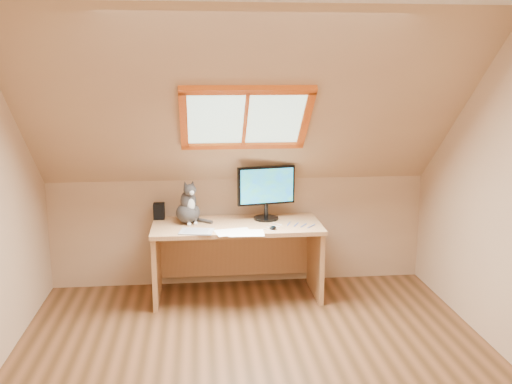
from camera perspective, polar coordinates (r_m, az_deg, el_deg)
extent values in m
plane|color=brown|center=(3.98, 0.36, -17.92)|extent=(3.50, 3.50, 0.00)
cube|color=tan|center=(1.89, 6.36, -12.80)|extent=(3.50, 0.02, 2.40)
cube|color=tan|center=(5.40, -1.67, -3.93)|extent=(3.50, 0.02, 1.00)
cube|color=tan|center=(4.43, -1.00, 8.32)|extent=(3.50, 1.56, 1.41)
cube|color=#B2E0CC|center=(4.51, -1.09, 7.49)|extent=(0.90, 0.53, 0.48)
cube|color=orange|center=(4.51, -1.09, 7.49)|extent=(1.02, 0.64, 0.59)
cube|color=tan|center=(5.00, -1.93, -3.42)|extent=(1.47, 0.64, 0.04)
cube|color=tan|center=(5.11, -9.91, -7.23)|extent=(0.04, 0.58, 0.64)
cube|color=tan|center=(5.20, 5.95, -6.76)|extent=(0.04, 0.58, 0.64)
cube|color=tan|center=(5.38, -2.12, -6.04)|extent=(1.37, 0.03, 0.44)
cylinder|color=black|center=(5.14, 1.01, -2.64)|extent=(0.22, 0.22, 0.02)
cylinder|color=black|center=(5.13, 1.02, -1.88)|extent=(0.04, 0.04, 0.12)
cube|color=black|center=(5.07, 1.03, 0.67)|extent=(0.52, 0.14, 0.34)
cube|color=#0A3ECB|center=(5.05, 1.12, 0.61)|extent=(0.48, 0.11, 0.30)
ellipsoid|color=#3A3533|center=(5.05, -6.82, -2.06)|extent=(0.29, 0.32, 0.18)
ellipsoid|color=#3A3533|center=(5.01, -6.78, -0.93)|extent=(0.18, 0.18, 0.20)
ellipsoid|color=silver|center=(4.96, -6.52, -1.30)|extent=(0.08, 0.06, 0.11)
ellipsoid|color=#3A3533|center=(4.95, -6.63, 0.22)|extent=(0.14, 0.13, 0.10)
sphere|color=silver|center=(4.91, -6.43, -0.08)|extent=(0.04, 0.04, 0.04)
cone|color=#3A3533|center=(4.94, -7.10, 0.80)|extent=(0.07, 0.06, 0.06)
cone|color=#3A3533|center=(4.97, -6.36, 0.87)|extent=(0.06, 0.07, 0.06)
cube|color=black|center=(5.22, -9.67, -1.90)|extent=(0.10, 0.10, 0.14)
cube|color=#B2B2B7|center=(4.77, -5.97, -3.96)|extent=(0.30, 0.24, 0.01)
ellipsoid|color=black|center=(4.82, 1.69, -3.60)|extent=(0.09, 0.11, 0.03)
cube|color=white|center=(4.74, -2.09, -4.04)|extent=(0.33, 0.27, 0.00)
cube|color=white|center=(4.74, -2.09, -4.02)|extent=(0.32, 0.24, 0.00)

